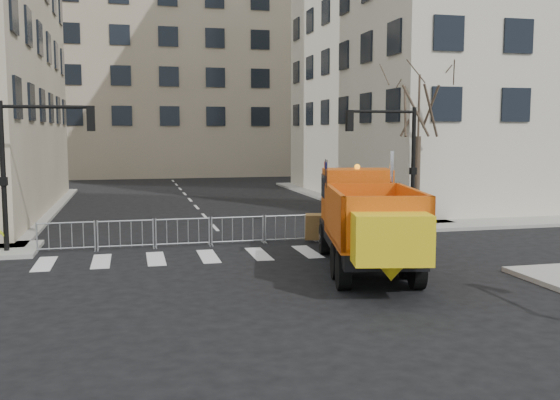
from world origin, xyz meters
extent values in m
plane|color=black|center=(0.00, 0.00, 0.00)|extent=(120.00, 120.00, 0.00)
cube|color=gray|center=(0.00, 8.50, 0.07)|extent=(64.00, 5.00, 0.15)
cube|color=tan|center=(0.00, 52.00, 12.00)|extent=(30.00, 18.00, 24.00)
cylinder|color=black|center=(-8.00, 7.50, 2.70)|extent=(0.18, 0.18, 5.40)
cylinder|color=black|center=(8.50, 9.50, 2.70)|extent=(0.18, 0.18, 5.40)
cube|color=black|center=(3.46, 2.29, 0.93)|extent=(3.64, 7.32, 0.44)
cylinder|color=black|center=(2.99, 4.98, 0.54)|extent=(0.55, 1.12, 1.07)
cylinder|color=black|center=(4.99, 4.56, 0.54)|extent=(0.55, 1.12, 1.07)
cylinder|color=black|center=(2.20, 1.26, 0.54)|extent=(0.55, 1.12, 1.07)
cylinder|color=black|center=(4.20, 0.84, 0.54)|extent=(0.55, 1.12, 1.07)
cylinder|color=black|center=(1.94, 0.02, 0.54)|extent=(0.55, 1.12, 1.07)
cylinder|color=black|center=(3.94, -0.40, 0.54)|extent=(0.55, 1.12, 1.07)
cube|color=#C54C0A|center=(4.11, 5.34, 1.61)|extent=(2.32, 1.95, 0.97)
cube|color=#C54C0A|center=(3.85, 4.10, 2.19)|extent=(2.51, 1.99, 1.75)
cylinder|color=silver|center=(4.70, 3.17, 2.53)|extent=(0.14, 0.14, 2.34)
cube|color=#C54C0A|center=(3.18, 0.96, 1.95)|extent=(3.27, 4.70, 1.61)
cube|color=yellow|center=(2.64, -1.62, 1.66)|extent=(2.11, 1.36, 1.27)
cube|color=brown|center=(4.45, 6.96, 0.63)|extent=(3.17, 1.19, 1.09)
imported|color=black|center=(4.69, 7.00, 0.91)|extent=(0.73, 0.54, 1.83)
imported|color=black|center=(5.40, 7.00, 0.93)|extent=(1.00, 0.83, 1.86)
imported|color=black|center=(5.94, 6.09, 1.02)|extent=(1.26, 1.08, 2.03)
cube|color=red|center=(7.78, 9.30, 0.70)|extent=(0.54, 0.50, 1.10)
camera|label=1|loc=(-3.68, -15.90, 4.31)|focal=40.00mm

